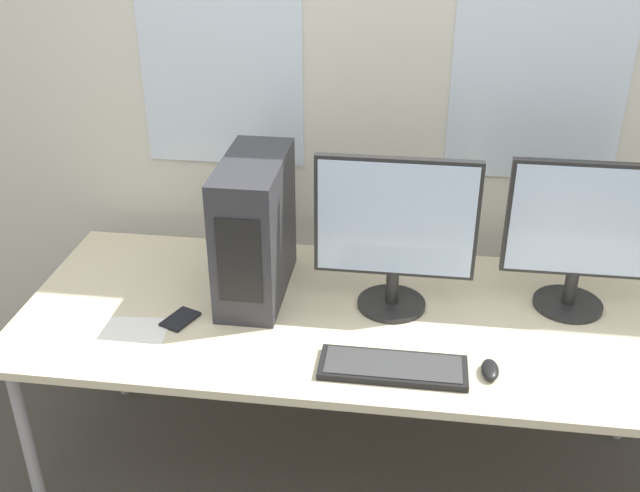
{
  "coord_description": "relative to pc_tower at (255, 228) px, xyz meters",
  "views": [
    {
      "loc": [
        0.15,
        -1.57,
        2.04
      ],
      "look_at": [
        -0.12,
        0.44,
        0.96
      ],
      "focal_mm": 42.0,
      "sensor_mm": 36.0,
      "label": 1
    }
  ],
  "objects": [
    {
      "name": "monitor_right_near",
      "position": [
        1.02,
        0.04,
        0.04
      ],
      "size": [
        0.46,
        0.22,
        0.5
      ],
      "color": "black",
      "rests_on": "desk"
    },
    {
      "name": "paper_sheet_left",
      "position": [
        -0.33,
        -0.36,
        -0.23
      ],
      "size": [
        0.24,
        0.31,
        0.0
      ],
      "rotation": [
        0.0,
        0.0,
        0.09
      ],
      "color": "white",
      "rests_on": "desk"
    },
    {
      "name": "pc_tower",
      "position": [
        0.0,
        0.0,
        0.0
      ],
      "size": [
        0.19,
        0.45,
        0.47
      ],
      "color": "#2D2D33",
      "rests_on": "desk"
    },
    {
      "name": "wall_back",
      "position": [
        0.35,
        0.48,
        0.4
      ],
      "size": [
        8.0,
        0.07,
        2.7
      ],
      "color": "beige",
      "rests_on": "ground_plane"
    },
    {
      "name": "monitor_main",
      "position": [
        0.45,
        -0.04,
        0.04
      ],
      "size": [
        0.5,
        0.22,
        0.52
      ],
      "color": "black",
      "rests_on": "desk"
    },
    {
      "name": "mouse",
      "position": [
        0.75,
        -0.36,
        -0.22
      ],
      "size": [
        0.05,
        0.1,
        0.03
      ],
      "color": "black",
      "rests_on": "desk"
    },
    {
      "name": "cell_phone",
      "position": [
        -0.2,
        -0.21,
        -0.23
      ],
      "size": [
        0.12,
        0.14,
        0.01
      ],
      "rotation": [
        0.0,
        0.0,
        -0.39
      ],
      "color": "black",
      "rests_on": "desk"
    },
    {
      "name": "desk",
      "position": [
        0.35,
        -0.1,
        -0.28
      ],
      "size": [
        2.17,
        0.89,
        0.72
      ],
      "color": "beige",
      "rests_on": "ground_plane"
    },
    {
      "name": "keyboard",
      "position": [
        0.48,
        -0.38,
        -0.22
      ],
      "size": [
        0.42,
        0.15,
        0.02
      ],
      "color": "black",
      "rests_on": "desk"
    }
  ]
}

